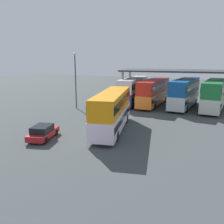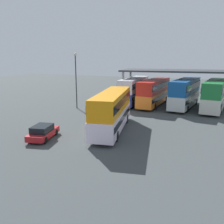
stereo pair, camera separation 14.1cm
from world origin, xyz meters
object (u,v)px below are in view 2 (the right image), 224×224
object	(u,v)px
double_decker_far_right	(185,92)
double_decker_main	(112,110)
double_decker_mid_row	(154,91)
double_decker_end_of_row	(215,94)
lamppost_tall	(76,74)
double_decker_near_canopy	(134,90)
parked_hatchback	(43,132)

from	to	relation	value
double_decker_far_right	double_decker_main	bearing A→B (deg)	166.04
double_decker_mid_row	double_decker_end_of_row	distance (m)	9.05
double_decker_mid_row	double_decker_end_of_row	world-z (taller)	double_decker_end_of_row
double_decker_end_of_row	lamppost_tall	bearing A→B (deg)	115.59
double_decker_main	double_decker_far_right	xyz separation A→B (m)	(5.58, 15.40, 0.14)
double_decker_mid_row	double_decker_far_right	distance (m)	4.79
double_decker_near_canopy	double_decker_end_of_row	distance (m)	12.54
double_decker_near_canopy	lamppost_tall	xyz separation A→B (m)	(-6.77, -7.18, 2.83)
parked_hatchback	double_decker_main	bearing A→B (deg)	-56.91
double_decker_main	parked_hatchback	bearing A→B (deg)	124.17
double_decker_mid_row	double_decker_end_of_row	xyz separation A→B (m)	(9.05, 0.09, 0.11)
double_decker_near_canopy	double_decker_far_right	distance (m)	8.28
parked_hatchback	lamppost_tall	bearing A→B (deg)	5.54
double_decker_main	double_decker_mid_row	size ratio (longest dim) A/B	0.98
double_decker_main	double_decker_far_right	distance (m)	16.38
double_decker_near_canopy	double_decker_end_of_row	xyz separation A→B (m)	(12.54, -0.08, 0.05)
double_decker_near_canopy	double_decker_mid_row	bearing A→B (deg)	-94.92
double_decker_mid_row	lamppost_tall	bearing A→B (deg)	126.62
double_decker_far_right	lamppost_tall	size ratio (longest dim) A/B	1.31
double_decker_main	double_decker_far_right	size ratio (longest dim) A/B	1.01
double_decker_end_of_row	double_decker_near_canopy	bearing A→B (deg)	95.04
parked_hatchback	double_decker_far_right	size ratio (longest dim) A/B	0.38
double_decker_near_canopy	double_decker_far_right	xyz separation A→B (m)	(8.28, -0.10, 0.05)
parked_hatchback	double_decker_end_of_row	bearing A→B (deg)	-48.72
double_decker_main	parked_hatchback	world-z (taller)	double_decker_main
double_decker_main	double_decker_end_of_row	bearing A→B (deg)	-44.45
parked_hatchback	double_decker_mid_row	world-z (taller)	double_decker_mid_row
double_decker_far_right	double_decker_end_of_row	distance (m)	4.26
double_decker_mid_row	double_decker_far_right	bearing A→B (deg)	-86.96
double_decker_far_right	lamppost_tall	world-z (taller)	lamppost_tall
double_decker_far_right	parked_hatchback	bearing A→B (deg)	158.81
double_decker_near_canopy	double_decker_far_right	bearing A→B (deg)	-92.92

